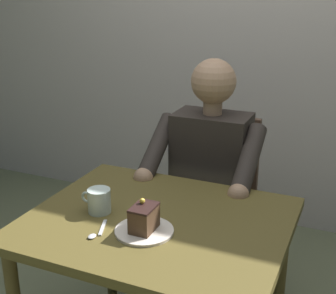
% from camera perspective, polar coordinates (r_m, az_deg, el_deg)
% --- Properties ---
extents(dining_table, '(0.96, 0.79, 0.73)m').
position_cam_1_polar(dining_table, '(1.79, -1.28, -11.34)').
color(dining_table, brown).
rests_on(dining_table, ground).
extents(chair, '(0.42, 0.42, 0.91)m').
position_cam_1_polar(chair, '(2.45, 5.85, -6.00)').
color(chair, brown).
rests_on(chair, ground).
extents(seated_person, '(0.53, 0.58, 1.24)m').
position_cam_1_polar(seated_person, '(2.24, 4.59, -4.44)').
color(seated_person, '#312A25').
rests_on(seated_person, ground).
extents(dessert_plate, '(0.21, 0.21, 0.01)m').
position_cam_1_polar(dessert_plate, '(1.66, -3.01, -10.24)').
color(dessert_plate, silver).
rests_on(dessert_plate, dining_table).
extents(cake_slice, '(0.08, 0.11, 0.11)m').
position_cam_1_polar(cake_slice, '(1.63, -3.05, -8.67)').
color(cake_slice, '#513724').
rests_on(cake_slice, dessert_plate).
extents(coffee_cup, '(0.12, 0.09, 0.09)m').
position_cam_1_polar(coffee_cup, '(1.79, -8.50, -6.49)').
color(coffee_cup, silver).
rests_on(coffee_cup, dining_table).
extents(dessert_spoon, '(0.05, 0.14, 0.01)m').
position_cam_1_polar(dessert_spoon, '(1.67, -8.72, -10.32)').
color(dessert_spoon, silver).
rests_on(dessert_spoon, dining_table).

